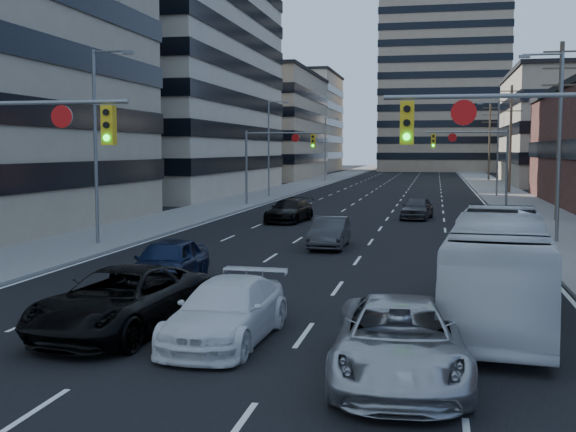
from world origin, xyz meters
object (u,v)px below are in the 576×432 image
(white_van, at_px, (227,312))
(silver_suv, at_px, (400,341))
(black_pickup, at_px, (122,301))
(transit_bus, at_px, (499,267))
(sedan_blue, at_px, (168,262))

(white_van, distance_m, silver_suv, 4.56)
(black_pickup, xyz_separation_m, white_van, (2.75, -0.29, -0.08))
(silver_suv, bearing_deg, transit_bus, 64.25)
(black_pickup, bearing_deg, white_van, 1.22)
(black_pickup, bearing_deg, transit_bus, 26.73)
(silver_suv, bearing_deg, white_van, 150.31)
(black_pickup, height_order, silver_suv, black_pickup)
(black_pickup, height_order, sedan_blue, black_pickup)
(black_pickup, distance_m, white_van, 2.76)
(black_pickup, xyz_separation_m, sedan_blue, (-1.11, 5.95, -0.00))
(white_van, relative_size, silver_suv, 0.90)
(black_pickup, relative_size, sedan_blue, 1.23)
(sedan_blue, bearing_deg, black_pickup, -81.61)
(transit_bus, bearing_deg, sedan_blue, 170.28)
(white_van, height_order, sedan_blue, sedan_blue)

